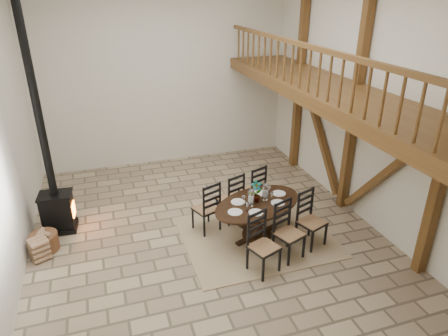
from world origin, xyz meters
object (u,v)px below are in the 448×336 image
object	(u,v)px
dining_table	(257,219)
log_basket	(44,241)
wood_stove	(52,183)
log_stack	(39,249)

from	to	relation	value
dining_table	log_basket	xyz separation A→B (m)	(-4.15, 0.90, -0.23)
wood_stove	log_basket	size ratio (longest dim) A/B	9.29
log_basket	log_stack	xyz separation A→B (m)	(-0.06, -0.30, 0.03)
log_basket	dining_table	bearing A→B (deg)	-12.21
dining_table	log_basket	bearing A→B (deg)	147.13
wood_stove	log_stack	distance (m)	1.35
dining_table	wood_stove	bearing A→B (deg)	137.53
dining_table	wood_stove	xyz separation A→B (m)	(-3.88, 1.55, 0.70)
wood_stove	log_stack	size ratio (longest dim) A/B	11.19
wood_stove	log_stack	world-z (taller)	wood_stove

